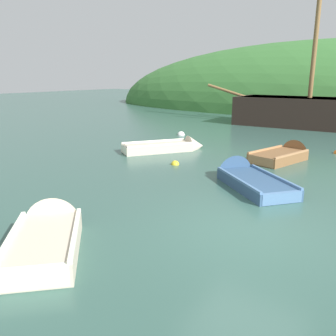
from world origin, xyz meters
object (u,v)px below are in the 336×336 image
object	(u,v)px
rowboat_outer_right	(48,237)
buoy_yellow	(175,165)
rowboat_center	(169,148)
rowboat_near_dock	(285,156)
buoy_white	(181,135)
rowboat_far	(245,180)

from	to	relation	value
rowboat_outer_right	buoy_yellow	size ratio (longest dim) A/B	9.54
rowboat_center	rowboat_near_dock	bearing A→B (deg)	-40.68
rowboat_outer_right	rowboat_center	world-z (taller)	rowboat_outer_right
rowboat_center	buoy_yellow	xyz separation A→B (m)	(1.60, -1.94, -0.13)
buoy_white	rowboat_far	bearing A→B (deg)	-45.14
rowboat_center	buoy_yellow	distance (m)	2.52
rowboat_near_dock	buoy_white	distance (m)	7.11
rowboat_center	rowboat_near_dock	size ratio (longest dim) A/B	1.16
rowboat_far	buoy_yellow	distance (m)	3.16
rowboat_near_dock	buoy_white	world-z (taller)	rowboat_near_dock
rowboat_outer_right	rowboat_near_dock	bearing A→B (deg)	-54.18
rowboat_far	buoy_yellow	xyz separation A→B (m)	(-3.08, 0.71, -0.10)
rowboat_center	buoy_white	size ratio (longest dim) A/B	8.52
buoy_yellow	rowboat_near_dock	bearing A→B (deg)	45.09
rowboat_far	buoy_yellow	bearing A→B (deg)	26.76
rowboat_near_dock	buoy_white	xyz separation A→B (m)	(-6.58, 2.68, -0.13)
buoy_yellow	buoy_white	xyz separation A→B (m)	(-3.44, 5.83, 0.00)
rowboat_center	buoy_white	bearing A→B (deg)	60.26
rowboat_center	rowboat_near_dock	xyz separation A→B (m)	(4.75, 1.21, 0.00)
rowboat_far	buoy_white	bearing A→B (deg)	-5.33
rowboat_far	rowboat_near_dock	size ratio (longest dim) A/B	1.09
rowboat_far	rowboat_near_dock	bearing A→B (deg)	-51.17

